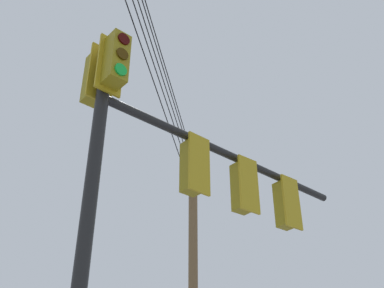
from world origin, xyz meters
name	(u,v)px	position (x,y,z in m)	size (l,w,h in m)	color
signal_mast_assembly	(172,174)	(1.42, -0.28, 5.09)	(5.71, 0.96, 6.99)	black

